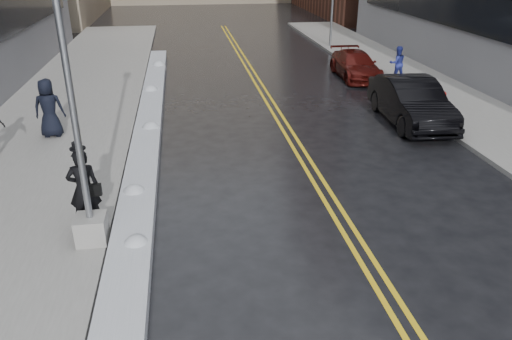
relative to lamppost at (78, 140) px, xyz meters
name	(u,v)px	position (x,y,z in m)	size (l,w,h in m)	color
ground	(254,288)	(3.30, -2.00, -2.53)	(160.00, 160.00, 0.00)	black
sidewalk_west	(56,129)	(-2.45, 8.00, -2.46)	(5.50, 50.00, 0.15)	gray
sidewalk_east	(464,110)	(13.30, 8.00, -2.46)	(4.00, 50.00, 0.15)	gray
lane_line_left	(277,120)	(5.65, 8.00, -2.53)	(0.12, 50.00, 0.01)	gold
lane_line_right	(285,120)	(5.95, 8.00, -2.53)	(0.12, 50.00, 0.01)	gold
snow_ridge	(146,142)	(0.85, 6.00, -2.36)	(0.90, 30.00, 0.34)	silver
lamppost	(78,140)	(0.00, 0.00, 0.00)	(0.65, 0.65, 7.62)	gray
fire_hydrant	(442,99)	(12.30, 8.00, -1.98)	(0.26, 0.26, 0.73)	maroon
pedestrian_fedora	(84,189)	(-0.18, 0.66, -1.42)	(0.70, 0.46, 1.93)	black
pedestrian_c	(49,108)	(-2.32, 7.07, -1.39)	(0.97, 0.63, 1.99)	black
pedestrian_east	(397,63)	(12.42, 12.83, -1.58)	(0.78, 0.61, 1.61)	navy
car_black	(411,102)	(10.50, 6.99, -1.70)	(1.77, 5.07, 1.67)	black
car_maroon	(355,65)	(10.80, 14.12, -1.89)	(1.80, 4.44, 1.29)	#460E0B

